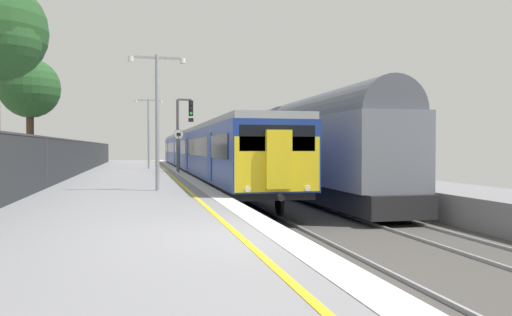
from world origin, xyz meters
TOP-DOWN VIEW (x-y plane):
  - ground at (2.64, 0.00)m, footprint 17.40×110.00m
  - commuter_train_at_platform at (2.10, 27.32)m, footprint 2.83×42.52m
  - freight_train_adjacent_track at (6.10, 18.74)m, footprint 2.60×25.94m
  - signal_gantry at (0.63, 24.26)m, footprint 1.10×0.24m
  - speed_limit_sign at (0.25, 22.14)m, footprint 0.59×0.08m
  - platform_lamp_mid at (-1.41, 9.69)m, footprint 2.00×0.20m
  - platform_lamp_far at (-1.41, 29.06)m, footprint 2.00×0.20m
  - background_tree_left at (-7.52, 19.58)m, footprint 3.06×3.06m

SIDE VIEW (x-z plane):
  - ground at x=2.64m, z-range -1.21..0.00m
  - commuter_train_at_platform at x=2.10m, z-range -0.64..3.17m
  - freight_train_adjacent_track at x=6.10m, z-range -0.77..4.11m
  - speed_limit_sign at x=0.25m, z-range 0.36..2.99m
  - platform_lamp_mid at x=-1.41m, z-range 0.49..5.30m
  - signal_gantry at x=0.63m, z-range 0.60..5.28m
  - platform_lamp_far at x=-1.41m, z-range 0.49..5.58m
  - background_tree_left at x=-7.52m, z-range 1.42..7.56m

